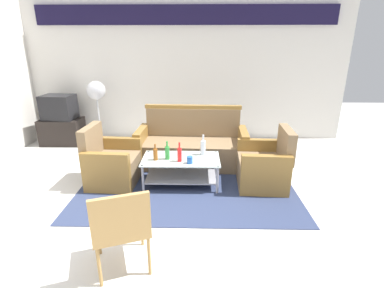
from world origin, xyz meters
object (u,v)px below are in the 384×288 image
armchair_right (264,167)px  couch (192,147)px  television (59,107)px  bottle_clear (203,147)px  pedestal_fan (96,94)px  wicker_chair (121,224)px  cup (190,160)px  armchair_left (112,164)px  bottle_green (167,152)px  bottle_red (179,154)px  bottle_brown (155,154)px  tv_stand (63,131)px  coffee_table (181,167)px

armchair_right → couch: bearing=57.7°
television → bottle_clear: bearing=155.2°
pedestal_fan → wicker_chair: 3.80m
cup → television: bearing=143.9°
armchair_left → bottle_green: armchair_left is taller
armchair_left → bottle_red: armchair_left is taller
bottle_green → pedestal_fan: 2.47m
bottle_brown → cup: bottle_brown is taller
television → pedestal_fan: bearing=-171.8°
cup → wicker_chair: size_ratio=0.12×
armchair_left → bottle_clear: armchair_left is taller
couch → bottle_clear: bearing=108.6°
bottle_green → television: size_ratio=0.42×
bottle_red → tv_stand: bearing=143.4°
couch → tv_stand: 2.85m
coffee_table → cup: cup is taller
tv_stand → television: television is taller
cup → pedestal_fan: (-1.89, 1.99, 0.55)m
bottle_red → television: television is taller
bottle_brown → armchair_left: bearing=170.3°
bottle_brown → tv_stand: size_ratio=0.29×
coffee_table → bottle_clear: bottle_clear is taller
armchair_right → wicker_chair: 2.37m
tv_stand → wicker_chair: wicker_chair is taller
couch → cup: bearing=91.7°
bottle_green → tv_stand: bottle_green is taller
bottle_red → bottle_clear: bearing=38.4°
bottle_red → bottle_clear: 0.42m
couch → bottle_red: bearing=82.1°
cup → wicker_chair: wicker_chair is taller
coffee_table → bottle_green: bearing=-171.3°
bottle_red → television: (-2.52, 1.87, 0.25)m
armchair_left → coffee_table: 1.02m
coffee_table → wicker_chair: size_ratio=1.31×
cup → pedestal_fan: 2.80m
television → bottle_green: bearing=147.2°
pedestal_fan → wicker_chair: size_ratio=1.51×
coffee_table → cup: size_ratio=11.00×
television → wicker_chair: bearing=126.0°
armchair_left → pedestal_fan: 2.05m
coffee_table → tv_stand: 3.08m
armchair_right → tv_stand: bearing=67.8°
bottle_red → coffee_table: bearing=82.7°
armchair_left → bottle_clear: 1.36m
bottle_green → armchair_left: bearing=174.5°
armchair_left → wicker_chair: 1.87m
pedestal_fan → cup: bearing=-46.4°
wicker_chair → bottle_red: bearing=56.3°
bottle_red → tv_stand: size_ratio=0.34×
tv_stand → pedestal_fan: pedestal_fan is taller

